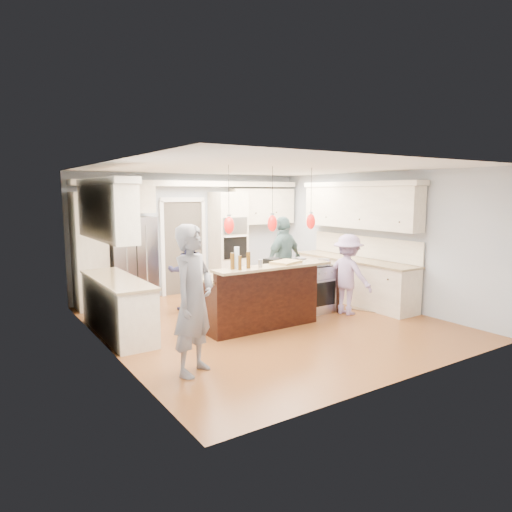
{
  "coord_description": "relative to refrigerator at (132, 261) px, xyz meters",
  "views": [
    {
      "loc": [
        -4.47,
        -6.47,
        2.3
      ],
      "look_at": [
        0.0,
        0.35,
        1.15
      ],
      "focal_mm": 32.0,
      "sensor_mm": 36.0,
      "label": 1
    }
  ],
  "objects": [
    {
      "name": "beer_bottle_a",
      "position": [
        0.56,
        -3.14,
        0.35
      ],
      "size": [
        0.07,
        0.07,
        0.26
      ],
      "primitive_type": "cylinder",
      "rotation": [
        0.0,
        0.0,
        -0.04
      ],
      "color": "#4C300D",
      "rests_on": "kitchen_island"
    },
    {
      "name": "kitchen_island",
      "position": [
        1.3,
        -2.57,
        -0.41
      ],
      "size": [
        2.1,
        1.46,
        1.12
      ],
      "color": "black",
      "rests_on": "ground"
    },
    {
      "name": "room_shell",
      "position": [
        1.55,
        -2.64,
        0.92
      ],
      "size": [
        5.54,
        6.04,
        2.72
      ],
      "color": "#B2BCC6",
      "rests_on": "ground"
    },
    {
      "name": "cutting_board",
      "position": [
        1.62,
        -3.11,
        0.24
      ],
      "size": [
        0.57,
        0.48,
        0.04
      ],
      "primitive_type": "cube",
      "rotation": [
        0.0,
        0.0,
        0.33
      ],
      "color": "#DDB666",
      "rests_on": "kitchen_island"
    },
    {
      "name": "right_counter_run",
      "position": [
        3.99,
        -2.34,
        0.16
      ],
      "size": [
        0.64,
        3.1,
        2.51
      ],
      "color": "#FAEDCA",
      "rests_on": "ground"
    },
    {
      "name": "left_cabinets",
      "position": [
        -0.89,
        -1.84,
        0.16
      ],
      "size": [
        0.64,
        2.3,
        2.51
      ],
      "color": "#FAEDCA",
      "rests_on": "ground"
    },
    {
      "name": "person_bar_end",
      "position": [
        -0.52,
        -4.01,
        0.05
      ],
      "size": [
        0.83,
        0.75,
        1.91
      ],
      "primitive_type": "imported",
      "rotation": [
        0.0,
        0.0,
        0.54
      ],
      "color": "slate",
      "rests_on": "ground"
    },
    {
      "name": "beer_bottle_b",
      "position": [
        0.63,
        -3.25,
        0.33
      ],
      "size": [
        0.06,
        0.06,
        0.22
      ],
      "primitive_type": "cylinder",
      "rotation": [
        0.0,
        0.0,
        0.14
      ],
      "color": "#4C300D",
      "rests_on": "kitchen_island"
    },
    {
      "name": "person_far_left",
      "position": [
        0.76,
        -1.04,
        -0.14
      ],
      "size": [
        0.89,
        0.79,
        1.52
      ],
      "primitive_type": "imported",
      "rotation": [
        0.0,
        0.0,
        2.8
      ],
      "color": "navy",
      "rests_on": "ground"
    },
    {
      "name": "drink_can",
      "position": [
        1.03,
        -3.21,
        0.28
      ],
      "size": [
        0.09,
        0.09,
        0.12
      ],
      "primitive_type": "cylinder",
      "rotation": [
        0.0,
        0.0,
        -0.42
      ],
      "color": "#B7B7BC",
      "rests_on": "kitchen_island"
    },
    {
      "name": "pendant_lights",
      "position": [
        1.3,
        -3.15,
        0.9
      ],
      "size": [
        1.75,
        0.15,
        1.03
      ],
      "color": "black",
      "rests_on": "ground"
    },
    {
      "name": "pot_small",
      "position": [
        2.9,
        -2.62,
        0.08
      ],
      "size": [
        0.23,
        0.23,
        0.11
      ],
      "primitive_type": "cylinder",
      "color": "#B7B7BC",
      "rests_on": "island_range"
    },
    {
      "name": "floor_rug",
      "position": [
        3.95,
        -3.05,
        -0.89
      ],
      "size": [
        1.11,
        1.28,
        0.01
      ],
      "primitive_type": "cube",
      "rotation": [
        0.0,
        0.0,
        0.43
      ],
      "color": "olive",
      "rests_on": "ground"
    },
    {
      "name": "pot_large",
      "position": [
        2.52,
        -2.36,
        0.09
      ],
      "size": [
        0.23,
        0.23,
        0.13
      ],
      "primitive_type": "cylinder",
      "color": "#B7B7BC",
      "rests_on": "island_range"
    },
    {
      "name": "back_upper_cabinets",
      "position": [
        0.8,
        0.12,
        0.77
      ],
      "size": [
        5.3,
        0.61,
        2.54
      ],
      "color": "#FAEDCA",
      "rests_on": "ground"
    },
    {
      "name": "water_bottle",
      "position": [
        0.65,
        -3.12,
        0.39
      ],
      "size": [
        0.08,
        0.08,
        0.34
      ],
      "primitive_type": "cylinder",
      "rotation": [
        0.0,
        0.0,
        -0.07
      ],
      "color": "silver",
      "rests_on": "kitchen_island"
    },
    {
      "name": "ground_plane",
      "position": [
        1.55,
        -2.64,
        -0.9
      ],
      "size": [
        6.0,
        6.0,
        0.0
      ],
      "primitive_type": "plane",
      "color": "#945728",
      "rests_on": "ground"
    },
    {
      "name": "person_range_side",
      "position": [
        3.15,
        -3.01,
        -0.14
      ],
      "size": [
        0.74,
        1.07,
        1.52
      ],
      "primitive_type": "imported",
      "rotation": [
        0.0,
        0.0,
        1.77
      ],
      "color": "#A78BBC",
      "rests_on": "ground"
    },
    {
      "name": "oven_column",
      "position": [
        2.3,
        0.03,
        0.25
      ],
      "size": [
        0.72,
        0.69,
        2.3
      ],
      "color": "#FAEDCA",
      "rests_on": "ground"
    },
    {
      "name": "refrigerator",
      "position": [
        0.0,
        0.0,
        0.0
      ],
      "size": [
        0.9,
        0.7,
        1.8
      ],
      "primitive_type": "cube",
      "color": "#B7B7BC",
      "rests_on": "ground"
    },
    {
      "name": "island_range",
      "position": [
        2.71,
        -2.49,
        -0.44
      ],
      "size": [
        0.82,
        0.71,
        0.92
      ],
      "color": "#B7B7BC",
      "rests_on": "ground"
    },
    {
      "name": "beer_bottle_c",
      "position": [
        0.82,
        -3.19,
        0.35
      ],
      "size": [
        0.08,
        0.08,
        0.26
      ],
      "primitive_type": "cylinder",
      "rotation": [
        0.0,
        0.0,
        0.38
      ],
      "color": "#4C300D",
      "rests_on": "kitchen_island"
    },
    {
      "name": "person_far_right",
      "position": [
        2.55,
        -1.79,
        0.01
      ],
      "size": [
        1.15,
        0.74,
        1.82
      ],
      "primitive_type": "imported",
      "rotation": [
        0.0,
        0.0,
        3.44
      ],
      "color": "slate",
      "rests_on": "ground"
    }
  ]
}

